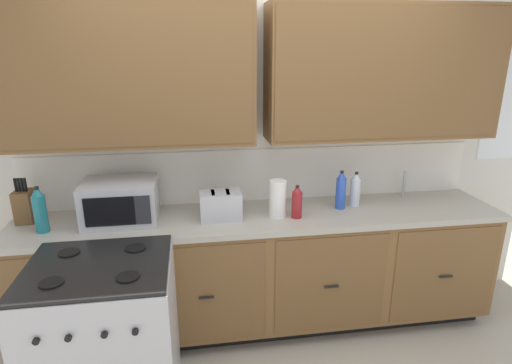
# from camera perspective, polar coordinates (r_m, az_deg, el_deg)

# --- Properties ---
(ground_plane) EXTENTS (8.49, 8.49, 0.00)m
(ground_plane) POSITION_cam_1_polar(r_m,az_deg,el_deg) (3.17, 1.83, -21.99)
(ground_plane) COLOR #B2A893
(wall_unit) EXTENTS (4.59, 0.40, 2.37)m
(wall_unit) POSITION_cam_1_polar(r_m,az_deg,el_deg) (2.96, 0.40, 10.00)
(wall_unit) COLOR silver
(wall_unit) RESTS_ON ground_plane
(counter_run) EXTENTS (3.42, 0.64, 0.91)m
(counter_run) POSITION_cam_1_polar(r_m,az_deg,el_deg) (3.15, 0.95, -11.93)
(counter_run) COLOR black
(counter_run) RESTS_ON ground_plane
(stove_range) EXTENTS (0.76, 0.68, 0.95)m
(stove_range) POSITION_cam_1_polar(r_m,az_deg,el_deg) (2.64, -19.75, -19.60)
(stove_range) COLOR #B7B7BC
(stove_range) RESTS_ON ground_plane
(microwave) EXTENTS (0.48, 0.37, 0.28)m
(microwave) POSITION_cam_1_polar(r_m,az_deg,el_deg) (2.93, -18.04, -2.55)
(microwave) COLOR #B7B7BC
(microwave) RESTS_ON counter_run
(toaster) EXTENTS (0.28, 0.18, 0.19)m
(toaster) POSITION_cam_1_polar(r_m,az_deg,el_deg) (2.86, -4.85, -3.17)
(toaster) COLOR #B7B7BC
(toaster) RESTS_ON counter_run
(knife_block) EXTENTS (0.11, 0.14, 0.31)m
(knife_block) POSITION_cam_1_polar(r_m,az_deg,el_deg) (3.18, -29.06, -2.85)
(knife_block) COLOR brown
(knife_block) RESTS_ON counter_run
(sink_faucet) EXTENTS (0.02, 0.02, 0.20)m
(sink_faucet) POSITION_cam_1_polar(r_m,az_deg,el_deg) (3.49, 19.59, -0.23)
(sink_faucet) COLOR #B2B5BA
(sink_faucet) RESTS_ON counter_run
(paper_towel_roll) EXTENTS (0.12, 0.12, 0.26)m
(paper_towel_roll) POSITION_cam_1_polar(r_m,az_deg,el_deg) (2.87, 2.99, -2.30)
(paper_towel_roll) COLOR white
(paper_towel_roll) RESTS_ON counter_run
(bottle_teal) EXTENTS (0.08, 0.08, 0.30)m
(bottle_teal) POSITION_cam_1_polar(r_m,az_deg,el_deg) (2.95, -27.44, -3.43)
(bottle_teal) COLOR #1E707A
(bottle_teal) RESTS_ON counter_run
(bottle_clear) EXTENTS (0.07, 0.07, 0.26)m
(bottle_clear) POSITION_cam_1_polar(r_m,az_deg,el_deg) (3.16, 13.44, -0.99)
(bottle_clear) COLOR silver
(bottle_clear) RESTS_ON counter_run
(bottle_red) EXTENTS (0.07, 0.07, 0.23)m
(bottle_red) POSITION_cam_1_polar(r_m,az_deg,el_deg) (2.87, 5.62, -2.74)
(bottle_red) COLOR maroon
(bottle_red) RESTS_ON counter_run
(bottle_blue) EXTENTS (0.07, 0.07, 0.28)m
(bottle_blue) POSITION_cam_1_polar(r_m,az_deg,el_deg) (3.08, 11.52, -1.11)
(bottle_blue) COLOR blue
(bottle_blue) RESTS_ON counter_run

